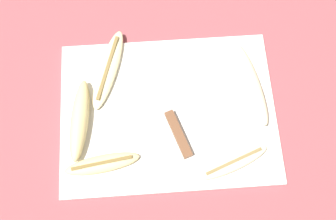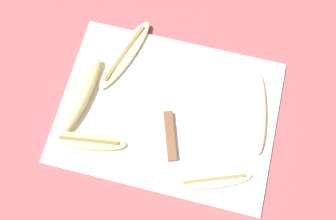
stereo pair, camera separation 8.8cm
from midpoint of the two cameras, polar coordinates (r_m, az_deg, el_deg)
ground_plane at (r=0.90m, az=2.77°, el=-0.86°), size 4.00×4.00×0.00m
cutting_board at (r=0.90m, az=2.78°, el=-0.74°), size 0.49×0.36×0.01m
knife at (r=0.87m, az=3.04°, el=-2.95°), size 0.10×0.23×0.02m
banana_spotted_left at (r=0.87m, az=-8.53°, el=-4.97°), size 0.17×0.06×0.02m
banana_golden_short at (r=0.90m, az=-9.64°, el=1.89°), size 0.06×0.19×0.04m
banana_pale_long at (r=0.91m, az=15.61°, el=-0.37°), size 0.07×0.21×0.03m
banana_bright_far at (r=0.86m, az=9.61°, el=-10.40°), size 0.17×0.09×0.02m
banana_soft_right at (r=0.94m, az=-3.60°, el=7.68°), size 0.10×0.21×0.02m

